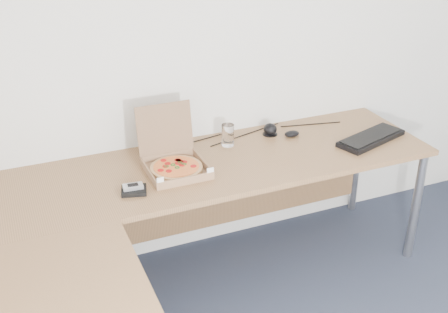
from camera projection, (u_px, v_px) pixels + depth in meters
name	position (u px, v px, depth m)	size (l,w,h in m)	color
desk	(174.00, 223.00, 2.56)	(2.50, 2.20, 0.73)	olive
pizza_box	(175.00, 164.00, 2.93)	(0.30, 0.35, 0.31)	#926A4B
drinking_glass	(228.00, 135.00, 3.19)	(0.07, 0.07, 0.12)	silver
keyboard	(371.00, 138.00, 3.26)	(0.44, 0.16, 0.03)	black
mouse	(292.00, 134.00, 3.31)	(0.09, 0.06, 0.03)	black
wallet	(134.00, 190.00, 2.74)	(0.12, 0.10, 0.02)	black
phone	(133.00, 187.00, 2.73)	(0.10, 0.05, 0.02)	#B2B5BA
dome_speaker	(270.00, 129.00, 3.33)	(0.09, 0.09, 0.07)	black
cable_bundle	(246.00, 134.00, 3.34)	(0.57, 0.04, 0.01)	black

